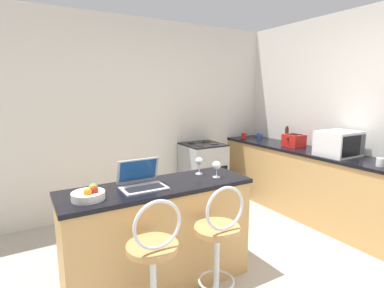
{
  "coord_description": "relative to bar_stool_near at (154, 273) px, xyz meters",
  "views": [
    {
      "loc": [
        -1.5,
        -1.34,
        1.64
      ],
      "look_at": [
        0.35,
        1.83,
        0.99
      ],
      "focal_mm": 28.0,
      "sensor_mm": 36.0,
      "label": 1
    }
  ],
  "objects": [
    {
      "name": "breakfast_bar",
      "position": [
        0.26,
        0.49,
        -0.02
      ],
      "size": [
        1.56,
        0.51,
        0.89
      ],
      "color": "tan",
      "rests_on": "ground_plane"
    },
    {
      "name": "counter_right",
      "position": [
        2.56,
        0.71,
        -0.02
      ],
      "size": [
        0.58,
        3.09,
        0.89
      ],
      "color": "tan",
      "rests_on": "ground_plane"
    },
    {
      "name": "mug_red",
      "position": [
        2.42,
        2.01,
        0.47
      ],
      "size": [
        0.09,
        0.08,
        0.09
      ],
      "color": "red",
      "rests_on": "counter_right"
    },
    {
      "name": "wine_glass_short",
      "position": [
        0.71,
        0.6,
        0.54
      ],
      "size": [
        0.07,
        0.07,
        0.16
      ],
      "color": "silver",
      "rests_on": "breakfast_bar"
    },
    {
      "name": "bar_stool_near",
      "position": [
        0.0,
        0.0,
        0.0
      ],
      "size": [
        0.4,
        0.4,
        1.0
      ],
      "color": "silver",
      "rests_on": "ground_plane"
    },
    {
      "name": "microwave",
      "position": [
        2.54,
        0.45,
        0.57
      ],
      "size": [
        0.46,
        0.37,
        0.29
      ],
      "color": "silver",
      "rests_on": "counter_right"
    },
    {
      "name": "stove_range",
      "position": [
        1.61,
        1.94,
        -0.02
      ],
      "size": [
        0.55,
        0.56,
        0.9
      ],
      "color": "#9EA3A8",
      "rests_on": "ground_plane"
    },
    {
      "name": "fruit_bowl",
      "position": [
        -0.3,
        0.43,
        0.46
      ],
      "size": [
        0.23,
        0.23,
        0.1
      ],
      "color": "silver",
      "rests_on": "breakfast_bar"
    },
    {
      "name": "laptop",
      "position": [
        0.12,
        0.51,
        0.48
      ],
      "size": [
        0.34,
        0.27,
        0.22
      ],
      "color": "#B7BABF",
      "rests_on": "breakfast_bar"
    },
    {
      "name": "wine_glass_tall",
      "position": [
        0.79,
        0.43,
        0.53
      ],
      "size": [
        0.08,
        0.08,
        0.15
      ],
      "color": "silver",
      "rests_on": "breakfast_bar"
    },
    {
      "name": "mug_blue",
      "position": [
        2.65,
        1.9,
        0.47
      ],
      "size": [
        0.09,
        0.08,
        0.09
      ],
      "color": "#2D51AD",
      "rests_on": "counter_right"
    },
    {
      "name": "bar_stool_far",
      "position": [
        0.51,
        0.0,
        0.0
      ],
      "size": [
        0.4,
        0.4,
        1.0
      ],
      "color": "silver",
      "rests_on": "ground_plane"
    },
    {
      "name": "mug_white",
      "position": [
        2.44,
        -0.08,
        0.47
      ],
      "size": [
        0.09,
        0.07,
        0.09
      ],
      "color": "white",
      "rests_on": "counter_right"
    },
    {
      "name": "toaster",
      "position": [
        2.56,
        1.12,
        0.51
      ],
      "size": [
        0.25,
        0.24,
        0.17
      ],
      "color": "red",
      "rests_on": "counter_right"
    },
    {
      "name": "wall_back",
      "position": [
        0.81,
        2.27,
        0.84
      ],
      "size": [
        12.0,
        0.06,
        2.6
      ],
      "color": "silver",
      "rests_on": "ground_plane"
    },
    {
      "name": "pepper_mill",
      "position": [
        2.72,
        1.4,
        0.55
      ],
      "size": [
        0.05,
        0.05,
        0.25
      ],
      "color": "#4C2D19",
      "rests_on": "counter_right"
    }
  ]
}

